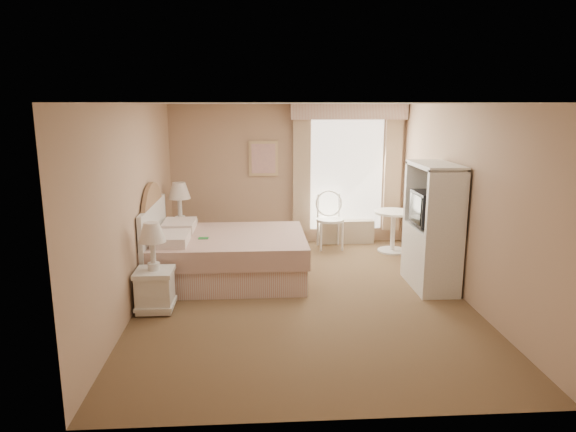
{
  "coord_description": "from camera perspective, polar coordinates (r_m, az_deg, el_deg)",
  "views": [
    {
      "loc": [
        -0.6,
        -6.4,
        2.49
      ],
      "look_at": [
        -0.17,
        0.3,
        1.02
      ],
      "focal_mm": 32.0,
      "sensor_mm": 36.0,
      "label": 1
    }
  ],
  "objects": [
    {
      "name": "room",
      "position": [
        6.55,
        1.64,
        1.39
      ],
      "size": [
        4.21,
        5.51,
        2.51
      ],
      "color": "brown",
      "rests_on": "ground"
    },
    {
      "name": "window",
      "position": [
        9.28,
        6.61,
        5.11
      ],
      "size": [
        2.05,
        0.22,
        2.51
      ],
      "color": "white",
      "rests_on": "room"
    },
    {
      "name": "framed_art",
      "position": [
        9.17,
        -2.75,
        6.4
      ],
      "size": [
        0.52,
        0.04,
        0.62
      ],
      "color": "tan",
      "rests_on": "room"
    },
    {
      "name": "bed",
      "position": [
        7.48,
        -7.5,
        -4.27
      ],
      "size": [
        2.2,
        1.73,
        1.53
      ],
      "color": "tan",
      "rests_on": "room"
    },
    {
      "name": "nightstand_near",
      "position": [
        6.48,
        -14.61,
        -6.76
      ],
      "size": [
        0.45,
        0.45,
        1.1
      ],
      "color": "white",
      "rests_on": "room"
    },
    {
      "name": "nightstand_far",
      "position": [
        8.66,
        -11.82,
        -1.49
      ],
      "size": [
        0.51,
        0.51,
        1.23
      ],
      "color": "white",
      "rests_on": "room"
    },
    {
      "name": "round_table",
      "position": [
        8.96,
        11.62,
        -0.95
      ],
      "size": [
        0.67,
        0.67,
        0.71
      ],
      "color": "white",
      "rests_on": "room"
    },
    {
      "name": "cafe_chair",
      "position": [
        9.06,
        4.64,
        0.13
      ],
      "size": [
        0.5,
        0.5,
        1.01
      ],
      "rotation": [
        0.0,
        0.0,
        0.03
      ],
      "color": "white",
      "rests_on": "room"
    },
    {
      "name": "armoire",
      "position": [
        7.31,
        15.72,
        -2.22
      ],
      "size": [
        0.52,
        1.04,
        1.72
      ],
      "color": "white",
      "rests_on": "room"
    }
  ]
}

